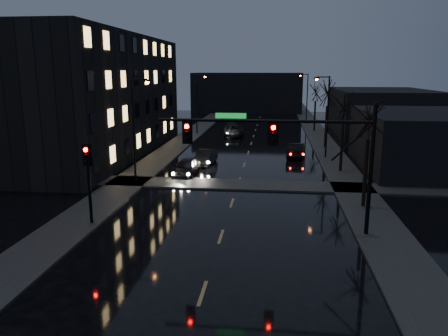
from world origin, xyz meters
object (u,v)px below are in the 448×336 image
(oncoming_car_b, at_px, (205,157))
(oncoming_car_c, at_px, (234,131))
(lead_car, at_px, (296,150))
(oncoming_car_d, at_px, (232,127))
(oncoming_car_a, at_px, (186,167))

(oncoming_car_b, bearing_deg, oncoming_car_c, 92.91)
(oncoming_car_c, xyz_separation_m, lead_car, (7.54, -13.52, -0.01))
(oncoming_car_d, bearing_deg, lead_car, -63.88)
(oncoming_car_a, xyz_separation_m, oncoming_car_b, (0.88, 4.57, -0.04))
(oncoming_car_b, relative_size, lead_car, 0.94)
(lead_car, bearing_deg, oncoming_car_a, 51.19)
(oncoming_car_a, relative_size, oncoming_car_b, 1.02)
(oncoming_car_d, bearing_deg, oncoming_car_a, -91.60)
(oncoming_car_b, relative_size, oncoming_car_d, 0.88)
(oncoming_car_a, distance_m, oncoming_car_c, 22.62)
(oncoming_car_b, relative_size, oncoming_car_c, 0.78)
(oncoming_car_b, xyz_separation_m, oncoming_car_d, (0.32, 21.88, -0.00))
(oncoming_car_a, xyz_separation_m, lead_car, (9.37, 9.03, 0.01))
(oncoming_car_a, height_order, lead_car, lead_car)
(oncoming_car_d, bearing_deg, oncoming_car_c, -79.72)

